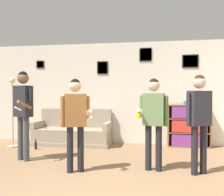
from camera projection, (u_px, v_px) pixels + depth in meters
wall_back at (123, 93)px, 6.73m from camera, size 8.68×0.08×2.70m
couch at (73, 133)px, 6.56m from camera, size 2.01×0.80×0.91m
bookshelf at (189, 126)px, 6.25m from camera, size 1.03×0.30×1.05m
floor_lamp at (13, 108)px, 6.21m from camera, size 0.28×0.28×1.74m
person_player_foreground_left at (23, 105)px, 4.97m from camera, size 0.47×0.58×1.78m
person_player_foreground_center at (75, 115)px, 4.24m from camera, size 0.58×0.39×1.59m
person_watcher_holding_cup at (154, 114)px, 4.32m from camera, size 0.54×0.39×1.60m
person_spectator_near_bookshelf at (199, 113)px, 4.13m from camera, size 0.44×0.35×1.65m
bottle_on_floor at (36, 145)px, 5.97m from camera, size 0.06×0.06×0.24m
drinking_cup at (185, 103)px, 6.25m from camera, size 0.09×0.09×0.10m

